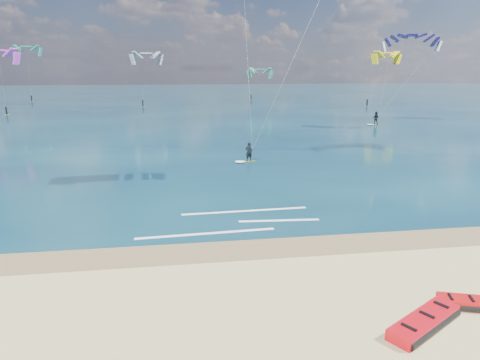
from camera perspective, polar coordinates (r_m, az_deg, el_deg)
name	(u,v)px	position (r m, az deg, el deg)	size (l,w,h in m)	color
ground	(196,132)	(55.20, -5.92, 6.40)	(320.00, 320.00, 0.00)	tan
wet_sand_strip	(234,250)	(19.41, -0.81, -9.26)	(320.00, 2.40, 0.01)	brown
sea	(185,98)	(118.87, -7.37, 10.78)	(320.00, 200.00, 0.04)	#092636
packed_kite_left	(423,327)	(15.32, 23.26, -17.59)	(3.27, 1.19, 0.43)	red
packed_kite_mid	(467,307)	(17.04, 28.06, -14.73)	(2.09, 1.03, 0.37)	red
kitesurfer_main	(266,58)	(32.88, 3.50, 15.89)	(7.59, 8.50, 16.70)	#A0C517
kitesurfer_far	(395,73)	(63.29, 19.97, 13.29)	(8.74, 6.25, 13.49)	gold
shoreline_foam	(240,221)	(22.72, -0.06, -5.49)	(9.56, 3.65, 0.01)	white
distant_kites	(128,81)	(92.80, -14.75, 12.66)	(90.22, 34.80, 12.71)	#229479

